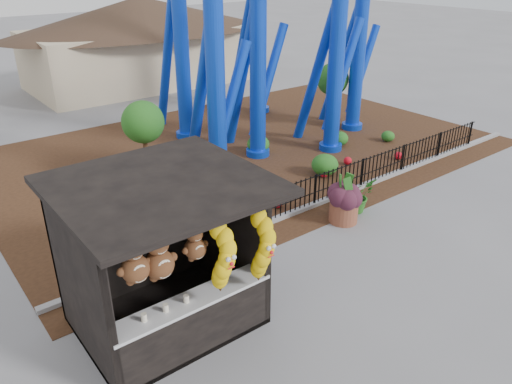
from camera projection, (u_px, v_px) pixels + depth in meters
ground at (318, 293)px, 10.76m from camera, size 120.00×120.00×0.00m
mulch_bed at (245, 149)px, 18.67m from camera, size 18.00×12.00×0.02m
curb at (343, 193)px, 15.08m from camera, size 18.00×0.18×0.12m
prize_booth at (169, 262)px, 9.08m from camera, size 3.50×3.40×3.12m
picket_fence at (364, 173)px, 15.39m from camera, size 12.20×0.06×1.00m
terracotta_planter at (344, 211)px, 13.50m from camera, size 0.96×0.96×0.65m
planter_foliage at (345, 189)px, 13.22m from camera, size 0.70×0.70×0.64m
potted_plant at (357, 195)px, 13.98m from camera, size 0.92×0.80×1.01m
landscaping at (302, 155)px, 17.23m from camera, size 7.69×4.36×0.70m
pavilion at (141, 26)px, 27.00m from camera, size 15.00×15.00×4.80m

